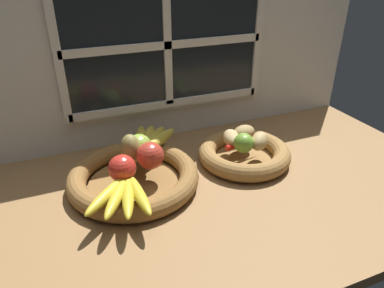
% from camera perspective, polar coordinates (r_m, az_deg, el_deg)
% --- Properties ---
extents(ground_plane, '(1.40, 0.90, 0.03)m').
position_cam_1_polar(ground_plane, '(1.02, 1.66, -5.89)').
color(ground_plane, olive).
extents(back_wall, '(1.40, 0.05, 0.55)m').
position_cam_1_polar(back_wall, '(1.15, -4.28, 14.30)').
color(back_wall, silver).
rests_on(back_wall, ground_plane).
extents(fruit_bowl_left, '(0.35, 0.35, 0.05)m').
position_cam_1_polar(fruit_bowl_left, '(0.97, -9.35, -5.32)').
color(fruit_bowl_left, brown).
rests_on(fruit_bowl_left, ground_plane).
extents(fruit_bowl_right, '(0.28, 0.28, 0.05)m').
position_cam_1_polar(fruit_bowl_right, '(1.08, 8.37, -1.54)').
color(fruit_bowl_right, olive).
rests_on(fruit_bowl_right, ground_plane).
extents(apple_green_back, '(0.07, 0.07, 0.07)m').
position_cam_1_polar(apple_green_back, '(0.98, -8.48, -0.47)').
color(apple_green_back, '#8CAD3D').
rests_on(apple_green_back, fruit_bowl_left).
extents(apple_red_front, '(0.07, 0.07, 0.07)m').
position_cam_1_polar(apple_red_front, '(0.90, -11.15, -3.87)').
color(apple_red_front, red).
rests_on(apple_red_front, fruit_bowl_left).
extents(apple_red_right, '(0.07, 0.07, 0.07)m').
position_cam_1_polar(apple_red_right, '(0.94, -6.71, -1.86)').
color(apple_red_right, '#B73828').
rests_on(apple_red_right, fruit_bowl_left).
extents(pear_brown, '(0.06, 0.07, 0.08)m').
position_cam_1_polar(pear_brown, '(0.97, -9.85, -0.79)').
color(pear_brown, olive).
rests_on(pear_brown, fruit_bowl_left).
extents(banana_bunch_front, '(0.15, 0.19, 0.03)m').
position_cam_1_polar(banana_bunch_front, '(0.84, -10.99, -7.86)').
color(banana_bunch_front, gold).
rests_on(banana_bunch_front, fruit_bowl_left).
extents(banana_bunch_back, '(0.17, 0.19, 0.03)m').
position_cam_1_polar(banana_bunch_back, '(1.06, -6.91, 0.55)').
color(banana_bunch_back, gold).
rests_on(banana_bunch_back, fruit_bowl_left).
extents(potato_oblong, '(0.07, 0.09, 0.04)m').
position_cam_1_polar(potato_oblong, '(1.06, 6.33, 1.01)').
color(potato_oblong, tan).
rests_on(potato_oblong, fruit_bowl_right).
extents(potato_small, '(0.09, 0.09, 0.05)m').
position_cam_1_polar(potato_small, '(1.05, 10.74, 0.53)').
color(potato_small, tan).
rests_on(potato_small, fruit_bowl_right).
extents(potato_back, '(0.08, 0.07, 0.04)m').
position_cam_1_polar(potato_back, '(1.10, 8.34, 1.86)').
color(potato_back, '#A38451').
rests_on(potato_back, fruit_bowl_right).
extents(lime_near, '(0.06, 0.06, 0.06)m').
position_cam_1_polar(lime_near, '(1.02, 8.42, 0.05)').
color(lime_near, '#6B9E33').
rests_on(lime_near, fruit_bowl_right).
extents(chili_pepper, '(0.13, 0.04, 0.02)m').
position_cam_1_polar(chili_pepper, '(1.06, 8.49, 0.22)').
color(chili_pepper, red).
rests_on(chili_pepper, fruit_bowl_right).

